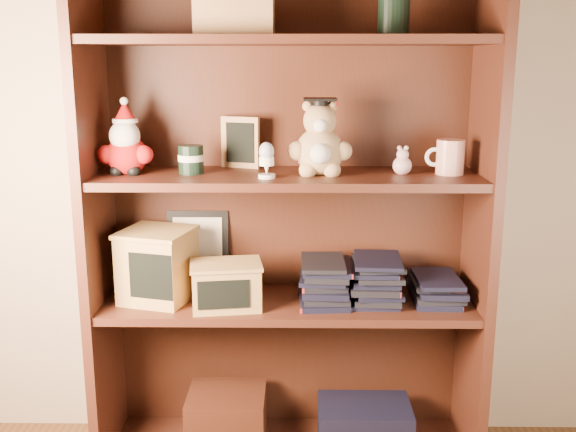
# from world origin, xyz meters

# --- Properties ---
(bookcase) EXTENTS (1.20, 0.35, 1.60)m
(bookcase) POSITION_xyz_m (0.03, 1.36, 0.78)
(bookcase) COLOR #3F1D12
(bookcase) RESTS_ON ground
(shelf_lower) EXTENTS (1.14, 0.33, 0.02)m
(shelf_lower) POSITION_xyz_m (0.03, 1.30, 0.54)
(shelf_lower) COLOR #3F1D12
(shelf_lower) RESTS_ON ground
(shelf_upper) EXTENTS (1.14, 0.33, 0.02)m
(shelf_upper) POSITION_xyz_m (0.03, 1.30, 0.94)
(shelf_upper) COLOR #3F1D12
(shelf_upper) RESTS_ON ground
(santa_plush) EXTENTS (0.17, 0.12, 0.24)m
(santa_plush) POSITION_xyz_m (-0.45, 1.30, 1.04)
(santa_plush) COLOR #A50F0F
(santa_plush) RESTS_ON shelf_upper
(teachers_tin) EXTENTS (0.08, 0.08, 0.09)m
(teachers_tin) POSITION_xyz_m (-0.26, 1.30, 0.99)
(teachers_tin) COLOR black
(teachers_tin) RESTS_ON shelf_upper
(chalkboard_plaque) EXTENTS (0.12, 0.09, 0.16)m
(chalkboard_plaque) POSITION_xyz_m (-0.12, 1.42, 1.03)
(chalkboard_plaque) COLOR #9E7547
(chalkboard_plaque) RESTS_ON shelf_upper
(egg_cup) EXTENTS (0.05, 0.05, 0.10)m
(egg_cup) POSITION_xyz_m (-0.03, 1.23, 1.01)
(egg_cup) COLOR white
(egg_cup) RESTS_ON shelf_upper
(grad_teddy_bear) EXTENTS (0.19, 0.16, 0.23)m
(grad_teddy_bear) POSITION_xyz_m (0.13, 1.30, 1.04)
(grad_teddy_bear) COLOR tan
(grad_teddy_bear) RESTS_ON shelf_upper
(pink_figurine) EXTENTS (0.06, 0.06, 0.09)m
(pink_figurine) POSITION_xyz_m (0.38, 1.30, 0.98)
(pink_figurine) COLOR #CA9E9C
(pink_figurine) RESTS_ON shelf_upper
(teacher_mug) EXTENTS (0.12, 0.08, 0.10)m
(teacher_mug) POSITION_xyz_m (0.51, 1.30, 1.00)
(teacher_mug) COLOR silver
(teacher_mug) RESTS_ON shelf_upper
(certificate_frame) EXTENTS (0.20, 0.05, 0.25)m
(certificate_frame) POSITION_xyz_m (-0.26, 1.44, 0.68)
(certificate_frame) COLOR black
(certificate_frame) RESTS_ON shelf_lower
(treats_box) EXTENTS (0.25, 0.25, 0.22)m
(treats_box) POSITION_xyz_m (-0.37, 1.30, 0.66)
(treats_box) COLOR #AF8747
(treats_box) RESTS_ON shelf_lower
(pencils_box) EXTENTS (0.23, 0.18, 0.14)m
(pencils_box) POSITION_xyz_m (-0.15, 1.24, 0.62)
(pencils_box) COLOR #AF8747
(pencils_box) RESTS_ON shelf_lower
(book_stack_left) EXTENTS (0.14, 0.20, 0.13)m
(book_stack_left) POSITION_xyz_m (0.15, 1.30, 0.61)
(book_stack_left) COLOR black
(book_stack_left) RESTS_ON shelf_lower
(book_stack_mid) EXTENTS (0.14, 0.20, 0.14)m
(book_stack_mid) POSITION_xyz_m (0.30, 1.30, 0.62)
(book_stack_mid) COLOR black
(book_stack_mid) RESTS_ON shelf_lower
(book_stack_right) EXTENTS (0.14, 0.20, 0.08)m
(book_stack_right) POSITION_xyz_m (0.50, 1.30, 0.59)
(book_stack_right) COLOR black
(book_stack_right) RESTS_ON shelf_lower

